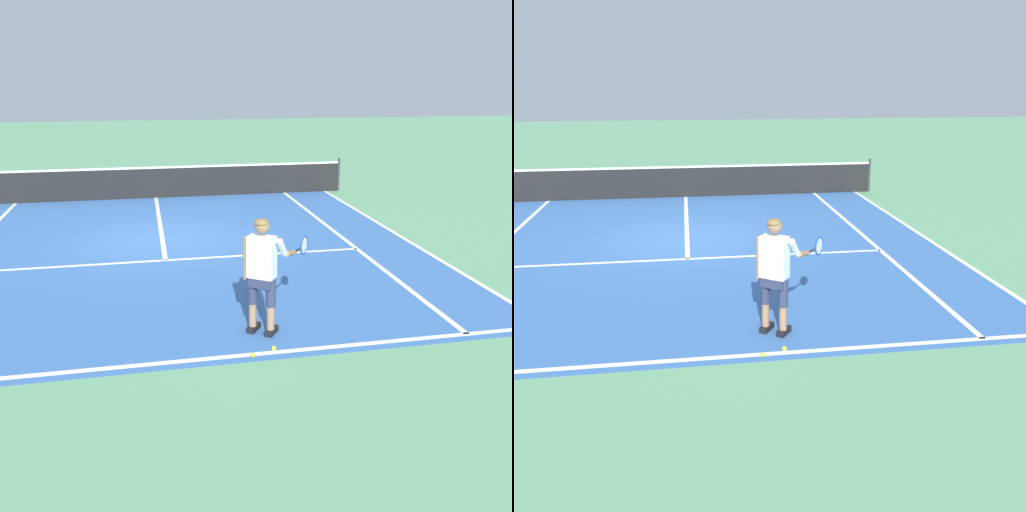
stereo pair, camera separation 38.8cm
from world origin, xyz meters
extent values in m
plane|color=#609E70|center=(0.00, 0.00, 0.00)|extent=(80.00, 80.00, 0.00)
cube|color=#3866A8|center=(0.00, -0.57, 0.00)|extent=(10.98, 11.14, 0.00)
cube|color=white|center=(0.00, -5.95, 0.00)|extent=(10.98, 0.10, 0.01)
cube|color=white|center=(0.00, -1.60, 0.00)|extent=(8.23, 0.10, 0.01)
cube|color=white|center=(0.00, 1.60, 0.00)|extent=(0.10, 6.40, 0.01)
cube|color=white|center=(4.12, -0.57, 0.00)|extent=(0.10, 10.74, 0.01)
cube|color=white|center=(5.49, -0.57, 0.00)|extent=(0.10, 10.74, 0.01)
cylinder|color=#333338|center=(5.94, 4.80, 0.54)|extent=(0.08, 0.08, 1.07)
cube|color=black|center=(0.00, 4.80, 0.46)|extent=(11.84, 0.02, 0.91)
cube|color=white|center=(0.00, 4.80, 0.94)|extent=(11.84, 0.03, 0.06)
cube|color=black|center=(1.12, -5.20, 0.04)|extent=(0.25, 0.29, 0.09)
cube|color=black|center=(1.35, -5.37, 0.04)|extent=(0.25, 0.29, 0.09)
cylinder|color=#A37556|center=(1.09, -5.24, 0.27)|extent=(0.11, 0.11, 0.36)
cylinder|color=#2D3351|center=(1.09, -5.24, 0.66)|extent=(0.14, 0.14, 0.41)
cylinder|color=#A37556|center=(1.32, -5.40, 0.27)|extent=(0.11, 0.11, 0.36)
cylinder|color=#2D3351|center=(1.32, -5.40, 0.66)|extent=(0.14, 0.14, 0.41)
cube|color=#2D3351|center=(1.21, -5.32, 0.82)|extent=(0.39, 0.36, 0.20)
cube|color=white|center=(1.21, -5.32, 1.16)|extent=(0.44, 0.40, 0.60)
cylinder|color=#A37556|center=(1.01, -5.18, 1.11)|extent=(0.09, 0.09, 0.62)
cylinder|color=white|center=(1.48, -5.40, 1.31)|extent=(0.23, 0.27, 0.29)
cylinder|color=#A37556|center=(1.63, -5.25, 1.17)|extent=(0.23, 0.28, 0.14)
sphere|color=#A37556|center=(1.21, -5.31, 1.60)|extent=(0.21, 0.21, 0.21)
ellipsoid|color=olive|center=(1.20, -5.33, 1.66)|extent=(0.28, 0.28, 0.12)
cylinder|color=#232326|center=(1.77, -5.08, 1.14)|extent=(0.14, 0.18, 0.03)
cylinder|color=#1E479E|center=(1.86, -4.96, 1.14)|extent=(0.08, 0.10, 0.02)
torus|color=#1E479E|center=(1.97, -4.81, 1.14)|extent=(0.19, 0.26, 0.30)
cylinder|color=silver|center=(1.97, -4.81, 1.14)|extent=(0.15, 0.21, 0.25)
sphere|color=#CCE02D|center=(0.94, -6.02, 0.03)|extent=(0.07, 0.07, 0.07)
sphere|color=#CCE02D|center=(1.26, -5.88, 0.03)|extent=(0.07, 0.07, 0.07)
camera|label=1|loc=(-0.33, -12.51, 3.51)|focal=39.04mm
camera|label=2|loc=(0.05, -12.57, 3.51)|focal=39.04mm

